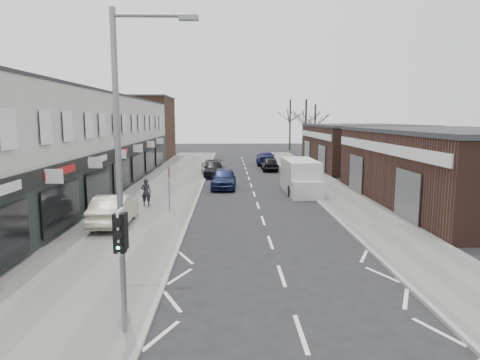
{
  "coord_description": "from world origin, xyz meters",
  "views": [
    {
      "loc": [
        -1.8,
        -12.04,
        5.37
      ],
      "look_at": [
        -1.3,
        7.1,
        2.6
      ],
      "focal_mm": 32.0,
      "sensor_mm": 36.0,
      "label": 1
    }
  ],
  "objects": [
    {
      "name": "white_van",
      "position": [
        3.4,
        18.55,
        1.13
      ],
      "size": [
        2.23,
        6.16,
        2.39
      ],
      "rotation": [
        0.0,
        0.0,
        0.01
      ],
      "color": "silver",
      "rests_on": "ground"
    },
    {
      "name": "shop_terrace_left",
      "position": [
        -13.5,
        19.5,
        3.55
      ],
      "size": [
        8.0,
        41.0,
        7.1
      ],
      "primitive_type": "cube",
      "color": "beige",
      "rests_on": "ground"
    },
    {
      "name": "right_unit_near",
      "position": [
        12.5,
        14.0,
        2.25
      ],
      "size": [
        10.0,
        18.0,
        4.5
      ],
      "primitive_type": "cube",
      "color": "#3D251B",
      "rests_on": "ground"
    },
    {
      "name": "parked_car_right_c",
      "position": [
        2.5,
        37.22,
        0.77
      ],
      "size": [
        2.31,
        5.34,
        1.53
      ],
      "primitive_type": "imported",
      "rotation": [
        0.0,
        0.0,
        3.11
      ],
      "color": "#151743",
      "rests_on": "ground"
    },
    {
      "name": "tree_far_b",
      "position": [
        11.5,
        54.0,
        0.0
      ],
      "size": [
        3.6,
        3.6,
        7.5
      ],
      "primitive_type": null,
      "color": "#382D26",
      "rests_on": "ground"
    },
    {
      "name": "sedan_on_pavement",
      "position": [
        -7.51,
        8.93,
        0.88
      ],
      "size": [
        1.73,
        4.65,
        1.52
      ],
      "primitive_type": "imported",
      "rotation": [
        0.0,
        0.0,
        3.17
      ],
      "color": "#C2B49B",
      "rests_on": "pavement_left"
    },
    {
      "name": "parked_car_left_c",
      "position": [
        -3.4,
        29.54,
        0.64
      ],
      "size": [
        2.46,
        4.74,
        1.28
      ],
      "primitive_type": "imported",
      "rotation": [
        0.0,
        0.0,
        0.07
      ],
      "color": "#B6AA92",
      "rests_on": "ground"
    },
    {
      "name": "warning_sign",
      "position": [
        -5.16,
        12.0,
        2.2
      ],
      "size": [
        0.12,
        0.8,
        2.7
      ],
      "color": "slate",
      "rests_on": "pavement_left"
    },
    {
      "name": "pavement_right",
      "position": [
        5.75,
        22.0,
        0.06
      ],
      "size": [
        3.5,
        64.0,
        0.12
      ],
      "primitive_type": "cube",
      "color": "slate",
      "rests_on": "ground"
    },
    {
      "name": "parked_car_left_b",
      "position": [
        -3.18,
        27.44,
        0.7
      ],
      "size": [
        2.21,
        4.93,
        1.4
      ],
      "primitive_type": "imported",
      "rotation": [
        0.0,
        0.0,
        0.05
      ],
      "color": "black",
      "rests_on": "ground"
    },
    {
      "name": "ground",
      "position": [
        0.0,
        0.0,
        0.0
      ],
      "size": [
        160.0,
        160.0,
        0.0
      ],
      "primitive_type": "plane",
      "color": "black",
      "rests_on": "ground"
    },
    {
      "name": "parked_car_right_a",
      "position": [
        3.39,
        20.2,
        0.77
      ],
      "size": [
        1.9,
        4.75,
        1.54
      ],
      "primitive_type": "imported",
      "rotation": [
        0.0,
        0.0,
        3.08
      ],
      "color": "silver",
      "rests_on": "ground"
    },
    {
      "name": "traffic_light",
      "position": [
        -4.4,
        -2.02,
        2.41
      ],
      "size": [
        0.28,
        0.6,
        3.1
      ],
      "color": "slate",
      "rests_on": "pavement_left"
    },
    {
      "name": "parked_car_right_b",
      "position": [
        2.42,
        31.73,
        0.69
      ],
      "size": [
        1.66,
        4.05,
        1.38
      ],
      "primitive_type": "imported",
      "rotation": [
        0.0,
        0.0,
        3.13
      ],
      "color": "black",
      "rests_on": "ground"
    },
    {
      "name": "brick_block_far",
      "position": [
        -13.5,
        45.0,
        4.0
      ],
      "size": [
        8.0,
        10.0,
        8.0
      ],
      "primitive_type": "cube",
      "color": "#4B2E20",
      "rests_on": "ground"
    },
    {
      "name": "street_lamp",
      "position": [
        -4.53,
        -0.8,
        4.62
      ],
      "size": [
        2.23,
        0.22,
        8.0
      ],
      "color": "slate",
      "rests_on": "pavement_left"
    },
    {
      "name": "parked_car_left_a",
      "position": [
        -2.2,
        20.55,
        0.78
      ],
      "size": [
        2.01,
        4.64,
        1.56
      ],
      "primitive_type": "imported",
      "rotation": [
        0.0,
        0.0,
        -0.04
      ],
      "color": "#141D41",
      "rests_on": "ground"
    },
    {
      "name": "right_unit_far",
      "position": [
        12.5,
        34.0,
        2.25
      ],
      "size": [
        10.0,
        16.0,
        4.5
      ],
      "primitive_type": "cube",
      "color": "#3D251B",
      "rests_on": "ground"
    },
    {
      "name": "pavement_left",
      "position": [
        -6.75,
        22.0,
        0.06
      ],
      "size": [
        5.5,
        64.0,
        0.12
      ],
      "primitive_type": "cube",
      "color": "slate",
      "rests_on": "ground"
    },
    {
      "name": "tree_far_a",
      "position": [
        9.0,
        48.0,
        0.0
      ],
      "size": [
        3.6,
        3.6,
        8.0
      ],
      "primitive_type": null,
      "color": "#382D26",
      "rests_on": "ground"
    },
    {
      "name": "pedestrian",
      "position": [
        -6.81,
        13.53,
        0.94
      ],
      "size": [
        0.61,
        0.41,
        1.65
      ],
      "primitive_type": "imported",
      "rotation": [
        0.0,
        0.0,
        3.12
      ],
      "color": "black",
      "rests_on": "pavement_left"
    },
    {
      "name": "tree_far_c",
      "position": [
        8.5,
        60.0,
        0.0
      ],
      "size": [
        3.6,
        3.6,
        8.5
      ],
      "primitive_type": null,
      "color": "#382D26",
      "rests_on": "ground"
    }
  ]
}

